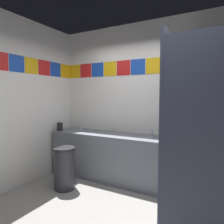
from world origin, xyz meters
name	(u,v)px	position (x,y,z in m)	size (l,w,h in m)	color
ground_plane	(114,223)	(0.00, 0.00, 0.00)	(8.25, 8.25, 0.00)	gray
wall_back	(154,101)	(0.00, 1.48, 1.42)	(3.75, 0.09, 2.83)	white
wall_side	(8,102)	(-1.91, 0.00, 1.42)	(0.09, 2.89, 2.83)	white
vanity_counter	(111,156)	(-0.69, 1.15, 0.43)	(2.27, 0.60, 0.83)	slate
faucet_left	(80,127)	(-1.45, 1.24, 0.88)	(0.04, 0.10, 0.14)	silver
faucet_center	(113,130)	(-0.69, 1.24, 0.88)	(0.04, 0.10, 0.14)	silver
faucet_right	(153,134)	(0.07, 1.24, 0.88)	(0.04, 0.10, 0.14)	silver
soap_dispenser	(60,127)	(-1.75, 0.97, 0.91)	(0.09, 0.09, 0.16)	black
stall_divider	(185,131)	(0.71, 0.45, 1.10)	(0.92, 1.48, 2.21)	#33384C
toilet	(224,188)	(1.15, 0.95, 0.30)	(0.39, 0.49, 0.74)	white
trash_bin	(64,168)	(-1.15, 0.42, 0.34)	(0.35, 0.35, 0.68)	#333338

